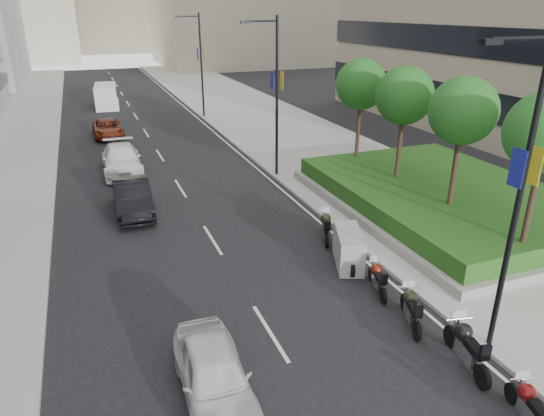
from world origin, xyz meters
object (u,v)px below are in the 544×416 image
motorcycle_2 (466,346)px  car_c (122,159)px  motorcycle_4 (378,278)px  motorcycle_3 (411,308)px  car_a (214,375)px  lamp_post_0 (517,188)px  lamp_post_2 (199,61)px  car_b (132,197)px  car_d (108,128)px  motorcycle_6 (326,227)px  motorcycle_5 (348,248)px  motorcycle_1 (530,406)px  lamp_post_1 (274,91)px  delivery_van (106,97)px

motorcycle_2 → car_c: bearing=31.5°
motorcycle_4 → motorcycle_3: bearing=-165.7°
car_a → car_c: (-0.42, 20.19, 0.07)m
lamp_post_0 → motorcycle_2: 4.57m
lamp_post_2 → car_c: 16.70m
car_b → motorcycle_4: bearing=-54.1°
lamp_post_2 → car_b: 22.67m
car_d → car_a: bearing=-89.5°
car_c → motorcycle_4: bearing=-66.2°
motorcycle_6 → car_b: car_b is taller
motorcycle_5 → motorcycle_1: bearing=-158.4°
car_d → motorcycle_3: bearing=-76.6°
lamp_post_2 → car_d: size_ratio=1.92×
motorcycle_1 → motorcycle_3: 4.42m
motorcycle_2 → car_d: car_d is taller
motorcycle_6 → car_a: car_a is taller
motorcycle_5 → car_a: bearing=147.4°
lamp_post_2 → motorcycle_4: size_ratio=4.70×
lamp_post_0 → motorcycle_5: (-1.25, 5.95, -4.37)m
motorcycle_6 → car_b: (-7.46, 6.08, 0.22)m
motorcycle_2 → motorcycle_4: 4.19m
lamp_post_1 → motorcycle_1: bearing=-93.3°
motorcycle_1 → motorcycle_4: bearing=16.6°
delivery_van → motorcycle_2: bearing=-76.7°
motorcycle_1 → delivery_van: delivery_van is taller
motorcycle_4 → car_d: (-7.29, 26.96, 0.13)m
lamp_post_0 → motorcycle_5: lamp_post_0 is taller
motorcycle_3 → delivery_van: (-6.47, 41.60, 0.47)m
motorcycle_1 → delivery_van: size_ratio=0.36×
car_c → car_d: car_c is taller
motorcycle_5 → car_c: bearing=45.9°
lamp_post_1 → car_c: bearing=153.4°
car_a → delivery_van: 42.45m
lamp_post_1 → motorcycle_6: 9.82m
motorcycle_1 → lamp_post_2: bearing=13.8°
motorcycle_2 → motorcycle_5: (-0.18, 6.28, 0.06)m
car_d → car_c: bearing=-89.5°
motorcycle_2 → car_b: 16.49m
motorcycle_1 → car_d: 34.20m
car_b → car_d: car_b is taller
lamp_post_1 → lamp_post_2: size_ratio=1.00×
motorcycle_1 → motorcycle_6: motorcycle_6 is taller
motorcycle_4 → car_d: size_ratio=0.41×
motorcycle_5 → car_b: bearing=61.4°
lamp_post_1 → lamp_post_2: 18.00m
motorcycle_4 → car_c: size_ratio=0.35×
motorcycle_4 → motorcycle_5: (0.01, 2.10, 0.18)m
motorcycle_4 → motorcycle_5: motorcycle_5 is taller
lamp_post_0 → motorcycle_6: lamp_post_0 is taller
motorcycle_4 → car_c: (-7.09, 17.33, 0.27)m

